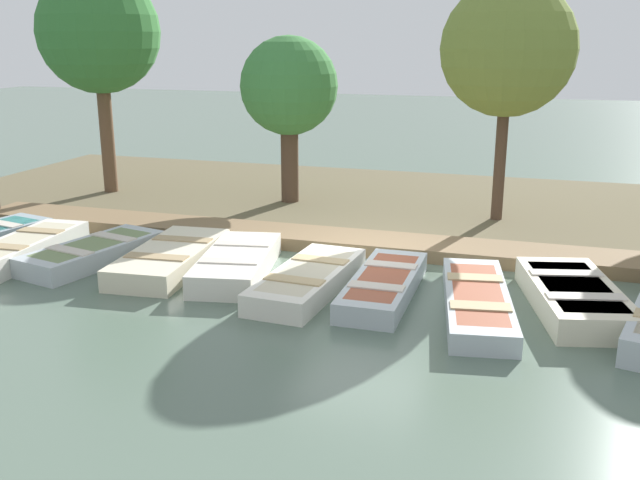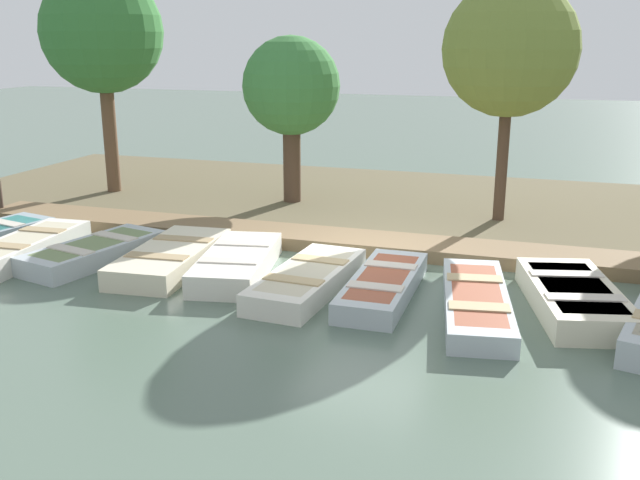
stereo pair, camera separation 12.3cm
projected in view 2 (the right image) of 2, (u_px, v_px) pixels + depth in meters
The scene contains 15 objects.
ground_plane at pixel (360, 266), 13.25m from camera, with size 80.00×80.00×0.00m, color #566B5B.
shore_bank at pixel (411, 204), 17.80m from camera, with size 8.00×24.00×0.16m.
dock_walkway at pixel (374, 244), 14.22m from camera, with size 1.19×18.05×0.26m.
rowboat_1 at pixel (25, 247), 13.68m from camera, with size 3.05×1.15×0.43m.
rowboat_2 at pixel (94, 252), 13.47m from camera, with size 2.98×1.70×0.39m.
rowboat_3 at pixel (171, 257), 13.13m from camera, with size 3.13×1.47×0.41m.
rowboat_4 at pixel (237, 263), 12.76m from camera, with size 2.99×1.61×0.43m.
rowboat_5 at pixel (307, 280), 11.94m from camera, with size 3.09×1.27×0.39m.
rowboat_6 at pixel (383, 285), 11.72m from camera, with size 3.00×0.96×0.36m.
rowboat_7 at pixel (476, 301), 11.03m from camera, with size 3.52×1.48×0.34m.
rowboat_8 at pixel (574, 297), 11.06m from camera, with size 3.08×1.88×0.43m.
mooring_post_near at pixel (0, 198), 16.62m from camera, with size 0.14×0.14×0.97m.
park_tree_far_left at pixel (102, 33), 17.90m from camera, with size 3.06×3.06×5.76m.
park_tree_left at pixel (291, 88), 17.06m from camera, with size 2.35×2.35×4.16m.
park_tree_center at pixel (510, 50), 15.01m from camera, with size 2.87×2.87×5.31m.
Camera 2 is at (12.23, 3.13, 4.12)m, focal length 40.00 mm.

